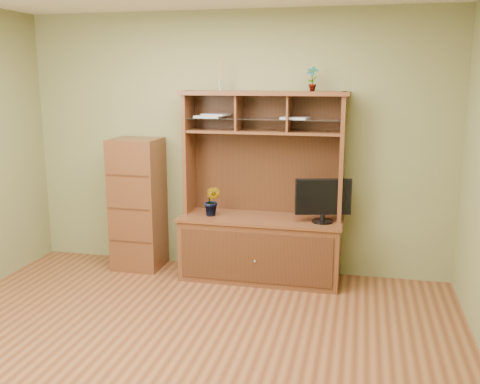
% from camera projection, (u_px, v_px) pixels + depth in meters
% --- Properties ---
extents(room, '(4.54, 4.04, 2.74)m').
position_uv_depth(room, '(167.00, 178.00, 3.70)').
color(room, '#572E18').
rests_on(room, ground).
extents(media_hutch, '(1.66, 0.61, 1.90)m').
position_uv_depth(media_hutch, '(261.00, 229.00, 5.44)').
color(media_hutch, '#4A2A15').
rests_on(media_hutch, room).
extents(monitor, '(0.53, 0.21, 0.43)m').
position_uv_depth(monitor, '(323.00, 200.00, 5.15)').
color(monitor, black).
rests_on(monitor, media_hutch).
extents(orchid_plant, '(0.19, 0.16, 0.31)m').
position_uv_depth(orchid_plant, '(212.00, 201.00, 5.41)').
color(orchid_plant, '#285C1F').
rests_on(orchid_plant, media_hutch).
extents(top_plant, '(0.14, 0.12, 0.24)m').
position_uv_depth(top_plant, '(312.00, 79.00, 5.10)').
color(top_plant, '#2A6523').
rests_on(top_plant, media_hutch).
extents(reed_diffuser, '(0.06, 0.06, 0.30)m').
position_uv_depth(reed_diffuser, '(220.00, 79.00, 5.30)').
color(reed_diffuser, silver).
rests_on(reed_diffuser, media_hutch).
extents(magazines, '(1.16, 0.25, 0.04)m').
position_uv_depth(magazines, '(239.00, 116.00, 5.33)').
color(magazines, '#A5A5A9').
rests_on(magazines, media_hutch).
extents(side_cabinet, '(0.50, 0.46, 1.40)m').
position_uv_depth(side_cabinet, '(138.00, 204.00, 5.73)').
color(side_cabinet, '#4A2A15').
rests_on(side_cabinet, room).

